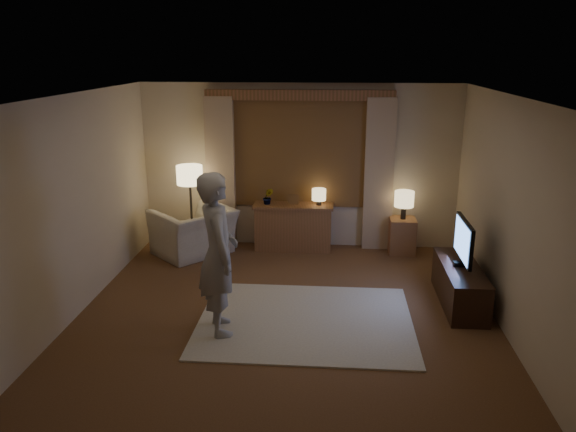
# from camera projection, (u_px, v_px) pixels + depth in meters

# --- Properties ---
(room) EXTENTS (5.04, 5.54, 2.64)m
(room) POSITION_uv_depth(u_px,v_px,m) (288.00, 201.00, 6.75)
(room) COLOR brown
(room) RESTS_ON ground
(rug) EXTENTS (2.50, 2.00, 0.02)m
(rug) POSITION_uv_depth(u_px,v_px,m) (305.00, 321.00, 6.61)
(rug) COLOR beige
(rug) RESTS_ON floor
(sideboard) EXTENTS (1.20, 0.40, 0.70)m
(sideboard) POSITION_uv_depth(u_px,v_px,m) (293.00, 228.00, 8.94)
(sideboard) COLOR brown
(sideboard) RESTS_ON floor
(picture_frame) EXTENTS (0.16, 0.02, 0.20)m
(picture_frame) POSITION_uv_depth(u_px,v_px,m) (293.00, 201.00, 8.81)
(picture_frame) COLOR brown
(picture_frame) RESTS_ON sideboard
(plant) EXTENTS (0.17, 0.13, 0.30)m
(plant) POSITION_uv_depth(u_px,v_px,m) (268.00, 197.00, 8.83)
(plant) COLOR #999999
(plant) RESTS_ON sideboard
(table_lamp_sideboard) EXTENTS (0.22, 0.22, 0.30)m
(table_lamp_sideboard) POSITION_uv_depth(u_px,v_px,m) (319.00, 195.00, 8.75)
(table_lamp_sideboard) COLOR black
(table_lamp_sideboard) RESTS_ON sideboard
(floor_lamp) EXTENTS (0.40, 0.40, 1.37)m
(floor_lamp) POSITION_uv_depth(u_px,v_px,m) (190.00, 180.00, 8.65)
(floor_lamp) COLOR black
(floor_lamp) RESTS_ON floor
(armchair) EXTENTS (1.46, 1.47, 0.72)m
(armchair) POSITION_uv_depth(u_px,v_px,m) (194.00, 232.00, 8.71)
(armchair) COLOR beige
(armchair) RESTS_ON floor
(side_table) EXTENTS (0.40, 0.40, 0.56)m
(side_table) POSITION_uv_depth(u_px,v_px,m) (402.00, 236.00, 8.78)
(side_table) COLOR brown
(side_table) RESTS_ON floor
(table_lamp_side) EXTENTS (0.30, 0.30, 0.44)m
(table_lamp_side) POSITION_uv_depth(u_px,v_px,m) (404.00, 200.00, 8.61)
(table_lamp_side) COLOR black
(table_lamp_side) RESTS_ON side_table
(tv_stand) EXTENTS (0.45, 1.40, 0.50)m
(tv_stand) POSITION_uv_depth(u_px,v_px,m) (460.00, 285.00, 7.03)
(tv_stand) COLOR black
(tv_stand) RESTS_ON floor
(tv) EXTENTS (0.20, 0.82, 0.59)m
(tv) POSITION_uv_depth(u_px,v_px,m) (464.00, 241.00, 6.86)
(tv) COLOR black
(tv) RESTS_ON tv_stand
(person) EXTENTS (0.63, 0.77, 1.83)m
(person) POSITION_uv_depth(u_px,v_px,m) (218.00, 254.00, 6.13)
(person) COLOR #9F9B93
(person) RESTS_ON rug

